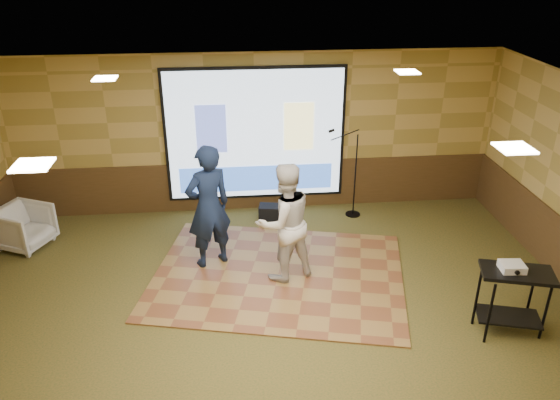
{
  "coord_description": "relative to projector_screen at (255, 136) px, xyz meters",
  "views": [
    {
      "loc": [
        -0.48,
        -6.11,
        4.75
      ],
      "look_at": [
        0.22,
        1.06,
        1.3
      ],
      "focal_mm": 35.0,
      "sensor_mm": 36.0,
      "label": 1
    }
  ],
  "objects": [
    {
      "name": "ground",
      "position": [
        0.0,
        -3.44,
        -1.47
      ],
      "size": [
        9.0,
        9.0,
        0.0
      ],
      "primitive_type": "plane",
      "color": "#2D3B1B",
      "rests_on": "ground"
    },
    {
      "name": "room_shell",
      "position": [
        0.0,
        -3.44,
        0.62
      ],
      "size": [
        9.04,
        7.04,
        3.02
      ],
      "color": "tan",
      "rests_on": "ground"
    },
    {
      "name": "wainscot_back",
      "position": [
        0.0,
        0.04,
        -1.0
      ],
      "size": [
        9.0,
        0.04,
        0.95
      ],
      "primitive_type": "cube",
      "color": "#453117",
      "rests_on": "ground"
    },
    {
      "name": "projector_screen",
      "position": [
        0.0,
        0.0,
        0.0
      ],
      "size": [
        3.32,
        0.06,
        2.52
      ],
      "color": "black",
      "rests_on": "room_shell"
    },
    {
      "name": "downlight_nw",
      "position": [
        -2.2,
        -1.64,
        1.5
      ],
      "size": [
        0.32,
        0.32,
        0.02
      ],
      "primitive_type": "cube",
      "color": "beige",
      "rests_on": "room_shell"
    },
    {
      "name": "downlight_ne",
      "position": [
        2.2,
        -1.64,
        1.5
      ],
      "size": [
        0.32,
        0.32,
        0.02
      ],
      "primitive_type": "cube",
      "color": "beige",
      "rests_on": "room_shell"
    },
    {
      "name": "downlight_sw",
      "position": [
        -2.2,
        -4.94,
        1.5
      ],
      "size": [
        0.32,
        0.32,
        0.02
      ],
      "primitive_type": "cube",
      "color": "beige",
      "rests_on": "room_shell"
    },
    {
      "name": "downlight_se",
      "position": [
        2.2,
        -4.94,
        1.5
      ],
      "size": [
        0.32,
        0.32,
        0.02
      ],
      "primitive_type": "cube",
      "color": "beige",
      "rests_on": "room_shell"
    },
    {
      "name": "dance_floor",
      "position": [
        0.19,
        -2.4,
        -1.46
      ],
      "size": [
        4.39,
        3.71,
        0.03
      ],
      "primitive_type": "cube",
      "rotation": [
        0.0,
        0.0,
        -0.23
      ],
      "color": "olive",
      "rests_on": "ground"
    },
    {
      "name": "player_left",
      "position": [
        -0.84,
        -1.95,
        -0.44
      ],
      "size": [
        0.87,
        0.75,
        2.01
      ],
      "primitive_type": "imported",
      "rotation": [
        0.0,
        0.0,
        3.59
      ],
      "color": "#121E3A",
      "rests_on": "dance_floor"
    },
    {
      "name": "player_right",
      "position": [
        0.28,
        -2.44,
        -0.52
      ],
      "size": [
        1.1,
        0.99,
        1.86
      ],
      "primitive_type": "imported",
      "rotation": [
        0.0,
        0.0,
        3.53
      ],
      "color": "beige",
      "rests_on": "dance_floor"
    },
    {
      "name": "av_table",
      "position": [
        3.1,
        -4.02,
        -0.82
      ],
      "size": [
        0.9,
        0.47,
        0.94
      ],
      "rotation": [
        0.0,
        0.0,
        -0.27
      ],
      "color": "black",
      "rests_on": "ground"
    },
    {
      "name": "projector",
      "position": [
        3.03,
        -3.99,
        -0.48
      ],
      "size": [
        0.31,
        0.27,
        0.1
      ],
      "primitive_type": "cube",
      "rotation": [
        0.0,
        0.0,
        -0.08
      ],
      "color": "silver",
      "rests_on": "av_table"
    },
    {
      "name": "mic_stand",
      "position": [
        1.75,
        -0.45,
        -0.98
      ],
      "size": [
        0.68,
        0.28,
        1.73
      ],
      "rotation": [
        0.0,
        0.0,
        0.19
      ],
      "color": "black",
      "rests_on": "ground"
    },
    {
      "name": "banquet_chair",
      "position": [
        -4.0,
        -1.06,
        -1.11
      ],
      "size": [
        1.04,
        1.03,
        0.72
      ],
      "primitive_type": "imported",
      "rotation": [
        0.0,
        0.0,
        1.14
      ],
      "color": "gray",
      "rests_on": "ground"
    },
    {
      "name": "duffel_bag",
      "position": [
        0.23,
        -0.46,
        -1.34
      ],
      "size": [
        0.47,
        0.36,
        0.27
      ],
      "primitive_type": "cube",
      "rotation": [
        0.0,
        0.0,
        -0.18
      ],
      "color": "black",
      "rests_on": "ground"
    }
  ]
}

